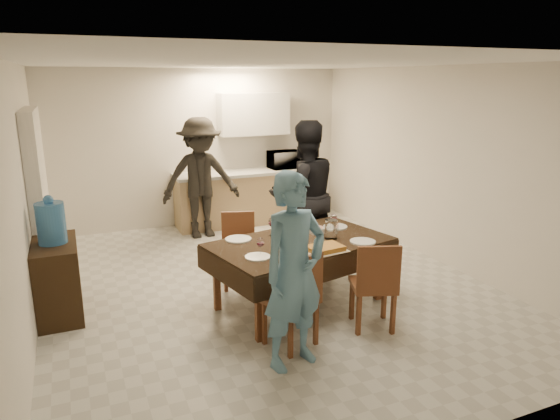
{
  "coord_description": "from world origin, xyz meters",
  "views": [
    {
      "loc": [
        -2.04,
        -5.23,
        2.43
      ],
      "look_at": [
        0.06,
        -0.3,
        1.02
      ],
      "focal_mm": 32.0,
      "sensor_mm": 36.0,
      "label": 1
    }
  ],
  "objects_px": {
    "console": "(58,279)",
    "water_jug": "(51,223)",
    "wine_bottle": "(294,225)",
    "person_near": "(294,272)",
    "dining_table": "(300,244)",
    "microwave": "(285,160)",
    "person_far": "(304,195)",
    "person_kitchen": "(201,178)",
    "savoury_tart": "(325,248)",
    "water_pitcher": "(331,229)"
  },
  "relations": [
    {
      "from": "dining_table",
      "to": "water_jug",
      "type": "height_order",
      "value": "water_jug"
    },
    {
      "from": "wine_bottle",
      "to": "person_near",
      "type": "distance_m",
      "value": 1.21
    },
    {
      "from": "savoury_tart",
      "to": "person_near",
      "type": "distance_m",
      "value": 0.94
    },
    {
      "from": "microwave",
      "to": "person_far",
      "type": "xyz_separation_m",
      "value": [
        -0.71,
        -2.25,
        -0.1
      ]
    },
    {
      "from": "console",
      "to": "person_near",
      "type": "relative_size",
      "value": 0.5
    },
    {
      "from": "person_far",
      "to": "person_kitchen",
      "type": "height_order",
      "value": "person_far"
    },
    {
      "from": "microwave",
      "to": "savoury_tart",
      "type": "bearing_deg",
      "value": 72.48
    },
    {
      "from": "water_jug",
      "to": "microwave",
      "type": "relative_size",
      "value": 0.77
    },
    {
      "from": "wine_bottle",
      "to": "savoury_tart",
      "type": "xyz_separation_m",
      "value": [
        0.15,
        -0.43,
        -0.14
      ]
    },
    {
      "from": "console",
      "to": "wine_bottle",
      "type": "bearing_deg",
      "value": -16.66
    },
    {
      "from": "water_jug",
      "to": "person_far",
      "type": "distance_m",
      "value": 3.0
    },
    {
      "from": "dining_table",
      "to": "person_kitchen",
      "type": "height_order",
      "value": "person_kitchen"
    },
    {
      "from": "wine_bottle",
      "to": "microwave",
      "type": "relative_size",
      "value": 0.61
    },
    {
      "from": "water_pitcher",
      "to": "person_near",
      "type": "xyz_separation_m",
      "value": [
        -0.9,
        -1.0,
        0.02
      ]
    },
    {
      "from": "person_far",
      "to": "person_kitchen",
      "type": "bearing_deg",
      "value": -62.92
    },
    {
      "from": "wine_bottle",
      "to": "person_near",
      "type": "bearing_deg",
      "value": -114.44
    },
    {
      "from": "water_pitcher",
      "to": "person_near",
      "type": "height_order",
      "value": "person_near"
    },
    {
      "from": "person_far",
      "to": "dining_table",
      "type": "bearing_deg",
      "value": 62.63
    },
    {
      "from": "person_near",
      "to": "person_kitchen",
      "type": "height_order",
      "value": "person_kitchen"
    },
    {
      "from": "console",
      "to": "savoury_tart",
      "type": "height_order",
      "value": "console"
    },
    {
      "from": "wine_bottle",
      "to": "person_kitchen",
      "type": "relative_size",
      "value": 0.18
    },
    {
      "from": "water_pitcher",
      "to": "person_far",
      "type": "xyz_separation_m",
      "value": [
        0.2,
        1.1,
        0.12
      ]
    },
    {
      "from": "console",
      "to": "water_jug",
      "type": "height_order",
      "value": "water_jug"
    },
    {
      "from": "savoury_tart",
      "to": "microwave",
      "type": "distance_m",
      "value": 3.87
    },
    {
      "from": "water_jug",
      "to": "person_near",
      "type": "xyz_separation_m",
      "value": [
        1.89,
        -1.81,
        -0.15
      ]
    },
    {
      "from": "water_jug",
      "to": "person_near",
      "type": "distance_m",
      "value": 2.62
    },
    {
      "from": "wine_bottle",
      "to": "water_pitcher",
      "type": "relative_size",
      "value": 1.6
    },
    {
      "from": "person_near",
      "to": "water_jug",
      "type": "bearing_deg",
      "value": 121.85
    },
    {
      "from": "person_kitchen",
      "to": "person_far",
      "type": "bearing_deg",
      "value": -63.2
    },
    {
      "from": "microwave",
      "to": "person_kitchen",
      "type": "bearing_deg",
      "value": 15.52
    },
    {
      "from": "dining_table",
      "to": "wine_bottle",
      "type": "height_order",
      "value": "wine_bottle"
    },
    {
      "from": "person_far",
      "to": "wine_bottle",
      "type": "bearing_deg",
      "value": 59.32
    },
    {
      "from": "water_jug",
      "to": "person_kitchen",
      "type": "bearing_deg",
      "value": 45.06
    },
    {
      "from": "water_pitcher",
      "to": "person_kitchen",
      "type": "height_order",
      "value": "person_kitchen"
    },
    {
      "from": "wine_bottle",
      "to": "microwave",
      "type": "bearing_deg",
      "value": 68.02
    },
    {
      "from": "water_pitcher",
      "to": "savoury_tart",
      "type": "bearing_deg",
      "value": -127.15
    },
    {
      "from": "water_jug",
      "to": "wine_bottle",
      "type": "distance_m",
      "value": 2.5
    },
    {
      "from": "person_near",
      "to": "person_far",
      "type": "distance_m",
      "value": 2.37
    },
    {
      "from": "dining_table",
      "to": "person_far",
      "type": "relative_size",
      "value": 1.08
    },
    {
      "from": "console",
      "to": "wine_bottle",
      "type": "xyz_separation_m",
      "value": [
        2.39,
        -0.71,
        0.5
      ]
    },
    {
      "from": "person_near",
      "to": "person_far",
      "type": "relative_size",
      "value": 0.89
    },
    {
      "from": "dining_table",
      "to": "microwave",
      "type": "height_order",
      "value": "microwave"
    },
    {
      "from": "wine_bottle",
      "to": "person_kitchen",
      "type": "bearing_deg",
      "value": 96.29
    },
    {
      "from": "microwave",
      "to": "wine_bottle",
      "type": "bearing_deg",
      "value": 68.02
    },
    {
      "from": "person_near",
      "to": "wine_bottle",
      "type": "bearing_deg",
      "value": 51.27
    },
    {
      "from": "water_jug",
      "to": "microwave",
      "type": "height_order",
      "value": "water_jug"
    },
    {
      "from": "dining_table",
      "to": "person_far",
      "type": "distance_m",
      "value": 1.21
    },
    {
      "from": "console",
      "to": "water_jug",
      "type": "xyz_separation_m",
      "value": [
        0.0,
        0.0,
        0.61
      ]
    },
    {
      "from": "console",
      "to": "savoury_tart",
      "type": "relative_size",
      "value": 2.06
    },
    {
      "from": "dining_table",
      "to": "water_jug",
      "type": "relative_size",
      "value": 4.92
    }
  ]
}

